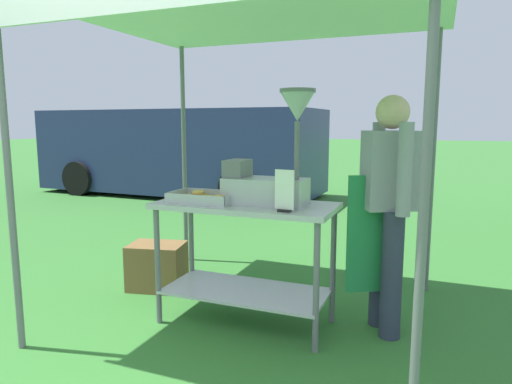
% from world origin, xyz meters
% --- Properties ---
extents(ground_plane, '(70.00, 70.00, 0.00)m').
position_xyz_m(ground_plane, '(0.00, 6.00, 0.00)').
color(ground_plane, '#33702D').
extents(stall_canopy, '(2.58, 2.27, 2.23)m').
position_xyz_m(stall_canopy, '(0.15, 1.49, 2.14)').
color(stall_canopy, slate).
rests_on(stall_canopy, ground).
extents(donut_cart, '(1.25, 0.58, 0.88)m').
position_xyz_m(donut_cart, '(0.15, 1.39, 0.63)').
color(donut_cart, '#B7B7BC').
rests_on(donut_cart, ground).
extents(donut_tray, '(0.46, 0.30, 0.07)m').
position_xyz_m(donut_tray, '(-0.13, 1.33, 0.90)').
color(donut_tray, '#B7B7BC').
rests_on(donut_tray, donut_cart).
extents(donut_fryer, '(0.62, 0.28, 0.77)m').
position_xyz_m(donut_fryer, '(0.33, 1.41, 1.12)').
color(donut_fryer, '#B7B7BC').
rests_on(donut_fryer, donut_cart).
extents(menu_sign, '(0.13, 0.05, 0.27)m').
position_xyz_m(menu_sign, '(0.50, 1.19, 0.99)').
color(menu_sign, black).
rests_on(menu_sign, donut_cart).
extents(vendor, '(0.45, 0.51, 1.61)m').
position_xyz_m(vendor, '(1.09, 1.62, 0.90)').
color(vendor, '#2D3347').
rests_on(vendor, ground).
extents(supply_crate, '(0.53, 0.43, 0.40)m').
position_xyz_m(supply_crate, '(-0.84, 1.74, 0.20)').
color(supply_crate, brown).
rests_on(supply_crate, ground).
extents(van_navy, '(5.75, 2.19, 1.69)m').
position_xyz_m(van_navy, '(-3.49, 6.51, 0.88)').
color(van_navy, navy).
rests_on(van_navy, ground).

